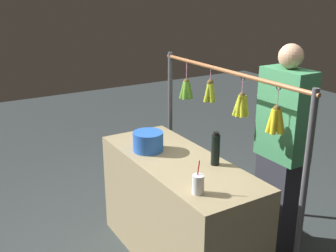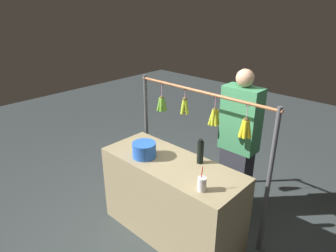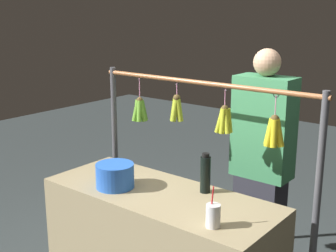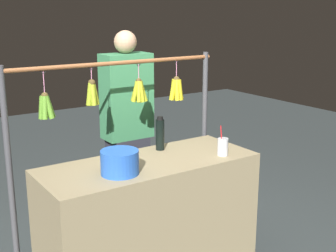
# 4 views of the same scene
# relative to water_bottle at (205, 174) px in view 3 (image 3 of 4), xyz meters

# --- Properties ---
(display_rack) EXTENTS (1.76, 0.13, 1.60)m
(display_rack) POSITION_rel_water_bottle_xyz_m (0.20, -0.26, 0.09)
(display_rack) COLOR #4C4C51
(display_rack) RESTS_ON ground
(water_bottle) EXTENTS (0.07, 0.07, 0.26)m
(water_bottle) POSITION_rel_water_bottle_xyz_m (0.00, 0.00, 0.00)
(water_bottle) COLOR black
(water_bottle) RESTS_ON market_counter
(blue_bucket) EXTENTS (0.25, 0.25, 0.16)m
(blue_bucket) POSITION_rel_water_bottle_xyz_m (0.51, 0.30, -0.04)
(blue_bucket) COLOR blue
(blue_bucket) RESTS_ON market_counter
(drink_cup) EXTENTS (0.08, 0.08, 0.22)m
(drink_cup) POSITION_rel_water_bottle_xyz_m (-0.31, 0.37, -0.06)
(drink_cup) COLOR silver
(drink_cup) RESTS_ON market_counter
(vendor_person) EXTENTS (0.42, 0.23, 1.78)m
(vendor_person) POSITION_rel_water_bottle_xyz_m (-0.07, -0.64, -0.15)
(vendor_person) COLOR #2D2D38
(vendor_person) RESTS_ON ground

